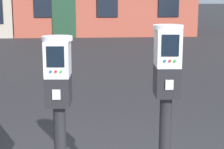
% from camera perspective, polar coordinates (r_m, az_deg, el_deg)
% --- Properties ---
extents(parking_meter_near_kerb, '(0.23, 0.26, 1.38)m').
position_cam_1_polar(parking_meter_near_kerb, '(2.77, -7.91, -3.17)').
color(parking_meter_near_kerb, black).
rests_on(parking_meter_near_kerb, sidewalk_slab).
extents(parking_meter_twin_adjacent, '(0.23, 0.26, 1.45)m').
position_cam_1_polar(parking_meter_twin_adjacent, '(2.82, 8.08, -1.86)').
color(parking_meter_twin_adjacent, black).
rests_on(parking_meter_twin_adjacent, sidewalk_slab).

